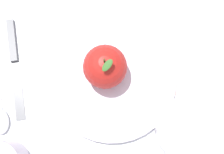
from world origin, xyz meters
TOP-DOWN VIEW (x-y plane):
  - ground_plane at (0.00, 0.00)m, footprint 2.40×2.40m
  - dinner_plate at (0.03, 0.02)m, footprint 0.25×0.25m
  - apple at (0.01, 0.02)m, footprint 0.08×0.08m
  - side_bowl at (0.18, 0.09)m, footprint 0.12×0.12m
  - knife at (-0.10, -0.13)m, footprint 0.20×0.09m
  - linen_napkin at (0.07, 0.20)m, footprint 0.21×0.20m

SIDE VIEW (x-z plane):
  - ground_plane at x=0.00m, z-range 0.00..0.00m
  - linen_napkin at x=0.07m, z-range 0.00..0.00m
  - knife at x=-0.10m, z-range 0.00..0.01m
  - dinner_plate at x=0.03m, z-range 0.00..0.02m
  - side_bowl at x=0.18m, z-range 0.00..0.05m
  - apple at x=0.01m, z-range 0.01..0.10m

